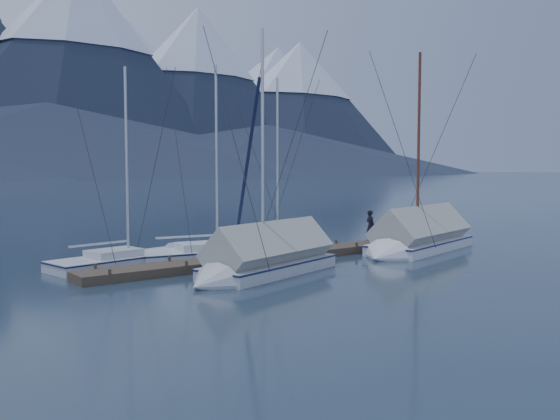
# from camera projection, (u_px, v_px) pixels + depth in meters

# --- Properties ---
(ground) EXTENTS (1000.00, 1000.00, 0.00)m
(ground) POSITION_uv_depth(u_px,v_px,m) (309.00, 266.00, 24.45)
(ground) COLOR #172434
(ground) RESTS_ON ground
(dock) EXTENTS (18.00, 1.50, 0.54)m
(dock) POSITION_uv_depth(u_px,v_px,m) (280.00, 257.00, 26.02)
(dock) COLOR #382D23
(dock) RESTS_ON ground
(mooring_posts) EXTENTS (15.12, 1.52, 0.35)m
(mooring_posts) POSITION_uv_depth(u_px,v_px,m) (271.00, 253.00, 25.71)
(mooring_posts) COLOR #382D23
(mooring_posts) RESTS_ON ground
(sailboat_open_left) EXTENTS (7.02, 3.27, 8.98)m
(sailboat_open_left) POSITION_uv_depth(u_px,v_px,m) (138.00, 260.00, 25.02)
(sailboat_open_left) COLOR silver
(sailboat_open_left) RESTS_ON ground
(sailboat_open_mid) EXTENTS (7.34, 3.43, 9.38)m
(sailboat_open_mid) POSITION_uv_depth(u_px,v_px,m) (228.00, 254.00, 26.63)
(sailboat_open_mid) COLOR silver
(sailboat_open_mid) RESTS_ON ground
(sailboat_open_right) EXTENTS (7.14, 4.16, 9.11)m
(sailboat_open_right) POSITION_uv_depth(u_px,v_px,m) (283.00, 247.00, 29.00)
(sailboat_open_right) COLOR silver
(sailboat_open_right) RESTS_ON ground
(sailboat_covered_near) EXTENTS (8.48, 4.35, 10.56)m
(sailboat_covered_near) POSITION_uv_depth(u_px,v_px,m) (415.00, 241.00, 28.51)
(sailboat_covered_near) COLOR white
(sailboat_covered_near) RESTS_ON ground
(sailboat_covered_far) EXTENTS (7.49, 4.05, 10.07)m
(sailboat_covered_far) POSITION_uv_depth(u_px,v_px,m) (260.00, 263.00, 22.18)
(sailboat_covered_far) COLOR silver
(sailboat_covered_far) RESTS_ON ground
(person) EXTENTS (0.45, 0.62, 1.57)m
(person) POSITION_uv_depth(u_px,v_px,m) (370.00, 226.00, 29.88)
(person) COLOR black
(person) RESTS_ON dock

